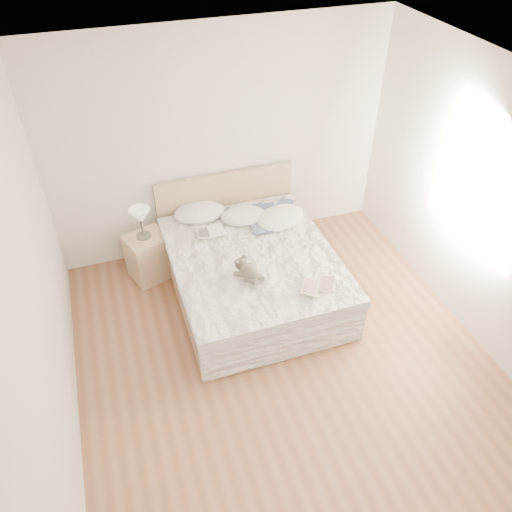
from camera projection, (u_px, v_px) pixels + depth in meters
name	position (u px, v px, depth m)	size (l,w,h in m)	color
floor	(289.00, 369.00, 4.93)	(4.00, 4.50, 0.00)	brown
ceiling	(306.00, 106.00, 3.21)	(4.00, 4.50, 0.00)	white
wall_back	(221.00, 144.00, 5.71)	(4.00, 0.02, 2.70)	silver
wall_left	(37.00, 323.00, 3.57)	(0.02, 4.50, 2.70)	silver
wall_right	(498.00, 219.00, 4.56)	(0.02, 4.50, 2.70)	silver
window	(479.00, 194.00, 4.71)	(0.02, 1.30, 1.10)	white
bed	(251.00, 270.00, 5.60)	(1.72, 2.14, 1.00)	tan
nightstand	(149.00, 256.00, 5.83)	(0.45, 0.40, 0.56)	tan
table_lamp	(141.00, 217.00, 5.50)	(0.31, 0.31, 0.37)	#46423E
pillow_left	(199.00, 212.00, 5.90)	(0.60, 0.42, 0.18)	white
pillow_middle	(243.00, 216.00, 5.84)	(0.54, 0.38, 0.16)	white
pillow_right	(280.00, 218.00, 5.81)	(0.62, 0.43, 0.18)	white
blouse	(264.00, 218.00, 5.83)	(0.60, 0.64, 0.02)	#364367
photo_book	(210.00, 232.00, 5.61)	(0.32, 0.22, 0.02)	white
childrens_book	(319.00, 286.00, 4.93)	(0.35, 0.24, 0.02)	#FAEACC
teddy_bear	(250.00, 277.00, 5.00)	(0.22, 0.31, 0.17)	#564D44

